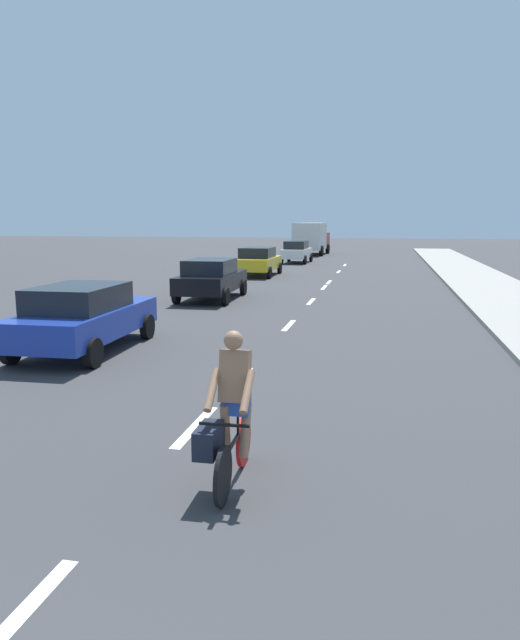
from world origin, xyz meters
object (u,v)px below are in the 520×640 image
Objects in this scene: parked_car_black at (211,278)px; parked_car_white at (297,251)px; delivery_truck at (311,238)px; parked_car_blue at (83,316)px; cyclist at (229,416)px; parked_car_yellow at (258,261)px.

parked_car_black is 19.91m from parked_car_white.
parked_car_white is (0.31, 19.91, -0.00)m from parked_car_black.
delivery_truck is (-0.24, 10.14, 0.67)m from parked_car_white.
parked_car_blue is at bearing -89.35° from parked_car_white.
parked_car_white is at bearing -84.22° from cyclist.
cyclist is 0.29× the size of delivery_truck.
parked_car_black is 1.01× the size of parked_car_yellow.
parked_car_blue is 29.11m from parked_car_white.
delivery_truck reaches higher than parked_car_white.
parked_car_black is (-4.86, 15.20, 0.01)m from cyclist.
cyclist is 7.91m from parked_car_blue.
cyclist is 0.41× the size of parked_car_black.
parked_car_blue is at bearing -89.85° from parked_car_yellow.
delivery_truck reaches higher than parked_car_black.
cyclist is 35.40m from parked_car_white.
parked_car_white is 0.63× the size of delivery_truck.
parked_car_white is at bearing 86.71° from parked_car_yellow.
delivery_truck is (0.06, 30.05, 0.66)m from parked_car_black.
parked_car_blue and parked_car_yellow have the same top height.
parked_car_yellow is at bearing -88.70° from delivery_truck.
cyclist is 0.41× the size of parked_car_yellow.
parked_car_black is 1.11× the size of parked_car_white.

